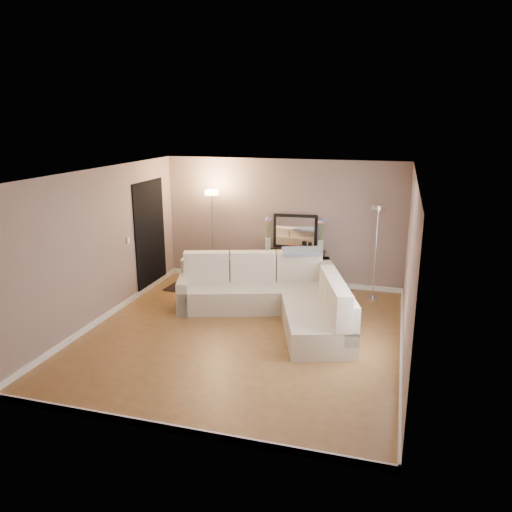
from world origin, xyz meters
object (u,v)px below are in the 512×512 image
(sectional_sofa, at_px, (278,295))
(floor_lamp_unlit, at_px, (377,234))
(floor_lamp_lit, at_px, (212,218))
(console_table, at_px, (290,267))

(sectional_sofa, distance_m, floor_lamp_unlit, 2.25)
(sectional_sofa, xyz_separation_m, floor_lamp_lit, (-1.74, 1.40, 1.02))
(console_table, xyz_separation_m, floor_lamp_lit, (-1.62, -0.14, 0.95))
(floor_lamp_lit, relative_size, floor_lamp_unlit, 1.07)
(sectional_sofa, height_order, console_table, sectional_sofa)
(sectional_sofa, bearing_deg, floor_lamp_unlit, 39.62)
(sectional_sofa, relative_size, console_table, 2.71)
(sectional_sofa, xyz_separation_m, console_table, (-0.12, 1.55, 0.07))
(console_table, height_order, floor_lamp_lit, floor_lamp_lit)
(console_table, height_order, floor_lamp_unlit, floor_lamp_unlit)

